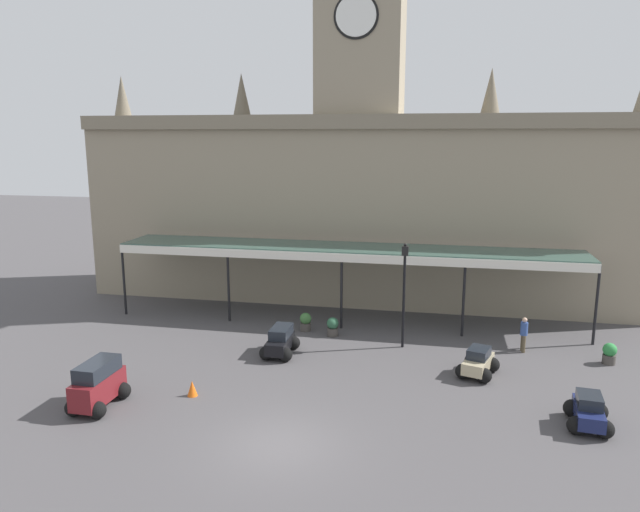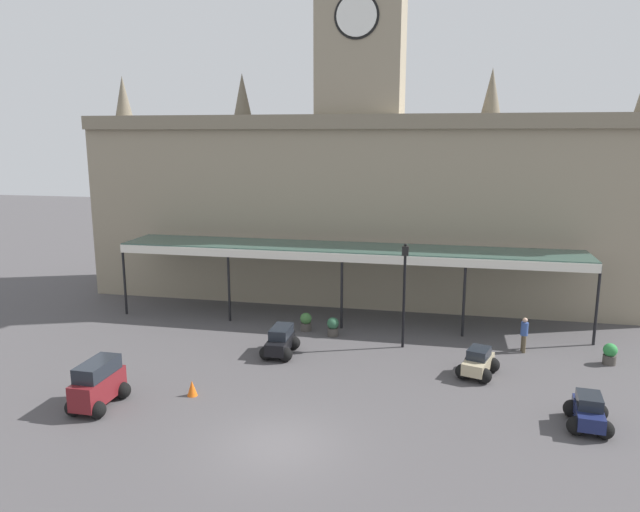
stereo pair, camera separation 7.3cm
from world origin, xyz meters
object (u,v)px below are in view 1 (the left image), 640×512
object	(u,v)px
car_navy_sedan	(588,413)
planter_forecourt_centre	(306,322)
victorian_lamppost	(404,284)
traffic_cone	(192,388)
pedestrian_near_entrance	(524,333)
planter_by_canopy	(333,326)
car_black_estate	(280,343)
planter_near_kerb	(609,353)
car_maroon_van	(98,387)
car_beige_sedan	(478,364)

from	to	relation	value
car_navy_sedan	planter_forecourt_centre	distance (m)	14.42
victorian_lamppost	traffic_cone	world-z (taller)	victorian_lamppost
pedestrian_near_entrance	victorian_lamppost	xyz separation A→B (m)	(-5.58, -0.51, 2.23)
planter_by_canopy	planter_forecourt_centre	distance (m)	1.60
car_black_estate	planter_near_kerb	size ratio (longest dim) A/B	2.35
victorian_lamppost	planter_by_canopy	bearing A→B (deg)	165.55
car_maroon_van	pedestrian_near_entrance	world-z (taller)	car_maroon_van
car_maroon_van	victorian_lamppost	world-z (taller)	victorian_lamppost
car_beige_sedan	traffic_cone	world-z (taller)	car_beige_sedan
victorian_lamppost	traffic_cone	bearing A→B (deg)	-137.20
pedestrian_near_entrance	car_black_estate	bearing A→B (deg)	-166.73
car_maroon_van	planter_forecourt_centre	xyz separation A→B (m)	(5.60, 10.10, -0.32)
car_maroon_van	pedestrian_near_entrance	xyz separation A→B (m)	(16.27, 9.20, 0.10)
car_beige_sedan	car_black_estate	size ratio (longest dim) A/B	0.98
car_black_estate	car_beige_sedan	bearing A→B (deg)	-4.32
planter_by_canopy	planter_near_kerb	size ratio (longest dim) A/B	1.00
victorian_lamppost	planter_by_canopy	distance (m)	4.54
car_beige_sedan	car_black_estate	xyz separation A→B (m)	(-8.84, 0.67, 0.06)
traffic_cone	planter_by_canopy	size ratio (longest dim) A/B	0.64
planter_near_kerb	car_maroon_van	bearing A→B (deg)	-157.07
pedestrian_near_entrance	planter_by_canopy	xyz separation A→B (m)	(-9.16, 0.41, -0.42)
victorian_lamppost	car_black_estate	bearing A→B (deg)	-159.08
car_black_estate	traffic_cone	bearing A→B (deg)	-113.55
car_beige_sedan	planter_near_kerb	xyz separation A→B (m)	(5.78, 2.47, -0.01)
car_navy_sedan	planter_by_canopy	distance (m)	12.90
car_beige_sedan	car_maroon_van	world-z (taller)	car_maroon_van
car_black_estate	car_maroon_van	xyz separation A→B (m)	(-5.21, -6.59, 0.24)
pedestrian_near_entrance	car_navy_sedan	bearing A→B (deg)	-79.97
car_maroon_van	pedestrian_near_entrance	bearing A→B (deg)	29.48
planter_by_canopy	traffic_cone	bearing A→B (deg)	-117.02
car_beige_sedan	car_black_estate	world-z (taller)	car_black_estate
traffic_cone	car_black_estate	bearing A→B (deg)	66.45
traffic_cone	planter_near_kerb	size ratio (longest dim) A/B	0.64
victorian_lamppost	planter_by_canopy	size ratio (longest dim) A/B	5.27
car_black_estate	planter_forecourt_centre	distance (m)	3.54
car_maroon_van	victorian_lamppost	bearing A→B (deg)	39.09
car_maroon_van	planter_by_canopy	size ratio (longest dim) A/B	2.51
car_black_estate	car_maroon_van	world-z (taller)	car_maroon_van
traffic_cone	planter_forecourt_centre	world-z (taller)	planter_forecourt_centre
car_beige_sedan	planter_forecourt_centre	world-z (taller)	car_beige_sedan
car_maroon_van	car_navy_sedan	world-z (taller)	car_maroon_van
car_beige_sedan	victorian_lamppost	size ratio (longest dim) A/B	0.44
victorian_lamppost	planter_forecourt_centre	bearing A→B (deg)	164.48
car_navy_sedan	planter_by_canopy	size ratio (longest dim) A/B	2.21
planter_by_canopy	car_beige_sedan	bearing A→B (deg)	-28.02
pedestrian_near_entrance	car_beige_sedan	bearing A→B (deg)	-124.21
car_beige_sedan	planter_near_kerb	bearing A→B (deg)	23.09
car_maroon_van	car_navy_sedan	bearing A→B (deg)	6.55
car_beige_sedan	pedestrian_near_entrance	bearing A→B (deg)	55.79
victorian_lamppost	car_navy_sedan	bearing A→B (deg)	-44.25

